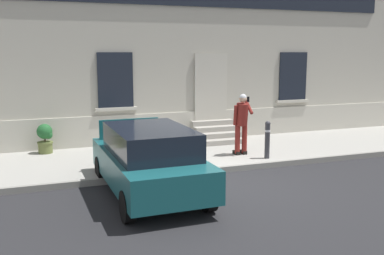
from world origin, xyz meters
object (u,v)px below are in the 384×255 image
Objects in this scene: bollard_near_person at (267,138)px; planter_olive at (45,138)px; hatchback_car_teal at (149,159)px; bollard_far_left at (141,148)px; person_on_phone at (242,120)px.

bollard_near_person reaches higher than planter_olive.
planter_olive is (-1.95, 4.33, -0.18)m from hatchback_car_teal.
bollard_far_left is 0.60× the size of person_on_phone.
bollard_far_left is at bearing 81.96° from hatchback_car_teal.
bollard_near_person is 1.00× the size of bollard_far_left.
hatchback_car_teal is 2.34× the size of person_on_phone.
bollard_near_person is 0.91m from person_on_phone.
bollard_near_person is (3.77, 1.53, -0.08)m from hatchback_car_teal.
bollard_near_person and bollard_far_left have the same top height.
hatchback_car_teal reaches higher than bollard_near_person.
person_on_phone reaches higher than hatchback_car_teal.
bollard_far_left is at bearing -52.27° from planter_olive.
person_on_phone is at bearing 127.07° from bollard_near_person.
bollard_near_person is at bearing -41.53° from person_on_phone.
bollard_far_left is (-3.55, 0.00, 0.00)m from bollard_near_person.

